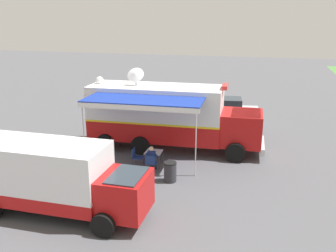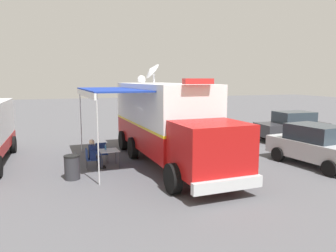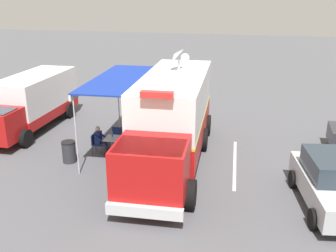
{
  "view_description": "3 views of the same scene",
  "coord_description": "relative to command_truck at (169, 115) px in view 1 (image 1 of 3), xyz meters",
  "views": [
    {
      "loc": [
        18.68,
        5.77,
        7.11
      ],
      "look_at": [
        0.84,
        0.92,
        1.56
      ],
      "focal_mm": 39.33,
      "sensor_mm": 36.0,
      "label": 1
    },
    {
      "loc": [
        4.39,
        13.88,
        3.69
      ],
      "look_at": [
        0.05,
        1.06,
        1.7
      ],
      "focal_mm": 33.96,
      "sensor_mm": 36.0,
      "label": 2
    },
    {
      "loc": [
        -3.08,
        15.26,
        6.77
      ],
      "look_at": [
        0.16,
        0.6,
        1.44
      ],
      "focal_mm": 40.72,
      "sensor_mm": 36.0,
      "label": 3
    }
  ],
  "objects": [
    {
      "name": "command_truck",
      "position": [
        0.0,
        0.0,
        0.0
      ],
      "size": [
        5.19,
        9.59,
        4.53
      ],
      "color": "#B71414",
      "rests_on": "ground"
    },
    {
      "name": "ground_plane",
      "position": [
        -0.0,
        -0.75,
        -1.94
      ],
      "size": [
        100.0,
        100.0,
        0.0
      ],
      "primitive_type": "plane",
      "color": "#515156"
    },
    {
      "name": "car_behind_truck",
      "position": [
        -5.93,
        2.52,
        -1.06
      ],
      "size": [
        2.46,
        4.41,
        1.76
      ],
      "color": "#B2B5BA",
      "rests_on": "ground"
    },
    {
      "name": "seated_responder",
      "position": [
        3.17,
        0.01,
        -1.29
      ],
      "size": [
        0.67,
        0.57,
        1.25
      ],
      "color": "navy",
      "rests_on": "ground"
    },
    {
      "name": "trash_bin",
      "position": [
        4.1,
        1.16,
        -1.49
      ],
      "size": [
        0.57,
        0.57,
        0.91
      ],
      "color": "#2D2D33",
      "rests_on": "ground"
    },
    {
      "name": "lot_stripe",
      "position": [
        -2.68,
        -0.2,
        -1.94
      ],
      "size": [
        0.33,
        4.8,
        0.01
      ],
      "primitive_type": "cube",
      "rotation": [
        0.0,
        0.0,
        0.04
      ],
      "color": "silver",
      "rests_on": "ground"
    },
    {
      "name": "water_bottle",
      "position": [
        2.68,
        -0.19,
        -1.11
      ],
      "size": [
        0.07,
        0.07,
        0.22
      ],
      "color": "#4C99D8",
      "rests_on": "folding_table"
    },
    {
      "name": "car_far_corner",
      "position": [
        -8.83,
        -2.48,
        -1.06
      ],
      "size": [
        4.28,
        2.16,
        1.76
      ],
      "color": "#2D2D33",
      "rests_on": "ground"
    },
    {
      "name": "folding_chair_beside_table",
      "position": [
        2.77,
        -0.94,
        -1.43
      ],
      "size": [
        0.5,
        0.5,
        0.87
      ],
      "color": "navy",
      "rests_on": "ground"
    },
    {
      "name": "folding_chair_at_table",
      "position": [
        3.36,
        0.02,
        -1.43
      ],
      "size": [
        0.5,
        0.5,
        0.87
      ],
      "color": "navy",
      "rests_on": "ground"
    },
    {
      "name": "support_truck",
      "position": [
        7.82,
        -2.37,
        -0.56
      ],
      "size": [
        2.39,
        6.82,
        2.7
      ],
      "color": "white",
      "rests_on": "ground"
    },
    {
      "name": "folding_table",
      "position": [
        2.56,
        -0.09,
        -1.27
      ],
      "size": [
        0.83,
        0.83,
        0.73
      ],
      "color": "silver",
      "rests_on": "ground"
    }
  ]
}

